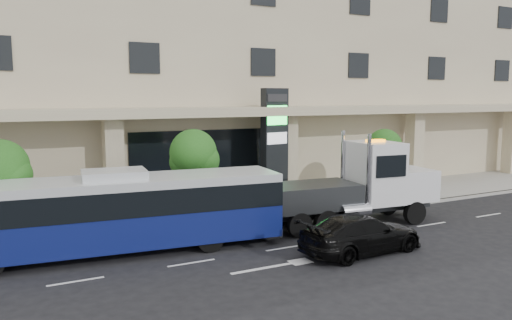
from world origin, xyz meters
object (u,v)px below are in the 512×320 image
at_px(tow_truck, 359,186).
at_px(black_sedan, 361,234).
at_px(signage_pylon, 275,145).
at_px(city_bus, 115,211).

bearing_deg(tow_truck, black_sedan, -121.79).
height_order(tow_truck, black_sedan, tow_truck).
bearing_deg(black_sedan, tow_truck, -40.87).
relative_size(tow_truck, black_sedan, 1.87).
bearing_deg(signage_pylon, black_sedan, -108.73).
relative_size(tow_truck, signage_pylon, 1.53).
relative_size(city_bus, tow_truck, 1.35).
bearing_deg(city_bus, tow_truck, 2.34).
height_order(city_bus, tow_truck, tow_truck).
xyz_separation_m(tow_truck, black_sedan, (-2.71, -3.55, -1.05)).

